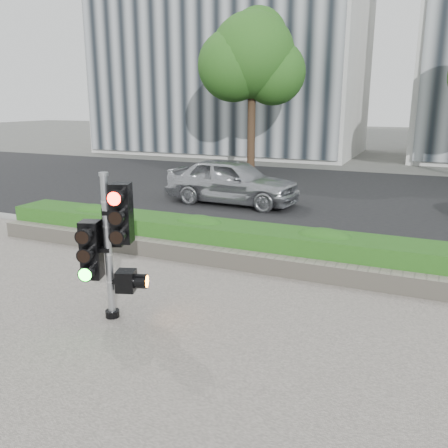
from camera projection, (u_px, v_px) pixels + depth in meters
name	position (u px, v px, depth m)	size (l,w,h in m)	color
ground	(195.00, 307.00, 7.63)	(120.00, 120.00, 0.00)	#51514C
sidewalk	(96.00, 390.00, 5.42)	(16.00, 11.00, 0.03)	#9E9389
road	(326.00, 196.00, 16.49)	(60.00, 13.00, 0.02)	black
curb	(261.00, 249.00, 10.41)	(60.00, 0.25, 0.12)	gray
stone_wall	(239.00, 260.00, 9.27)	(12.00, 0.32, 0.34)	gray
hedge	(251.00, 243.00, 9.80)	(12.00, 1.00, 0.68)	#3A902C
building_left	(233.00, 31.00, 29.64)	(16.00, 9.00, 15.00)	#B7B7B2
tree_left	(252.00, 59.00, 21.03)	(4.61, 4.03, 7.34)	black
traffic_signal	(110.00, 239.00, 6.94)	(0.81, 0.70, 2.21)	black
car_silver	(232.00, 181.00, 15.08)	(1.72, 4.28, 1.46)	#A4A5AB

